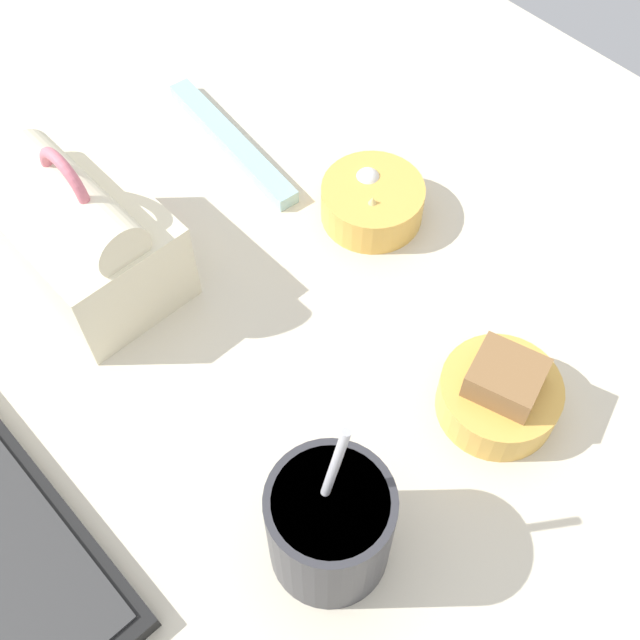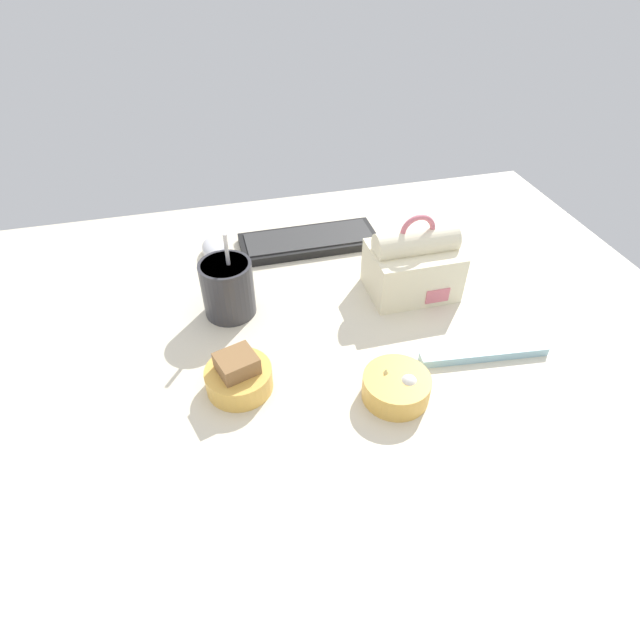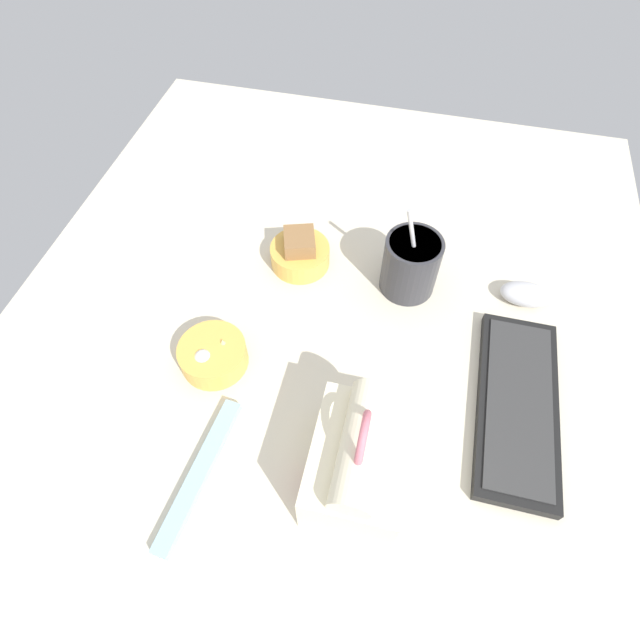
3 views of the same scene
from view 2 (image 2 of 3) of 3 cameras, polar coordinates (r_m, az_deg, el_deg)
The scene contains 8 objects.
desk_surface at distance 90.42cm, azimuth 0.77°, elevation -2.48°, with size 140.00×110.00×2.00cm.
keyboard at distance 114.01cm, azimuth -1.28°, elevation 9.04°, with size 30.75×11.57×2.10cm.
lunch_bag at distance 98.61cm, azimuth 10.57°, elevation 6.22°, with size 16.74×12.55×16.91cm.
soup_cup at distance 93.41cm, azimuth -10.49°, elevation 3.69°, with size 9.63×9.63×18.08cm.
bento_bowl_sandwich at distance 80.58cm, azimuth -9.27°, elevation -6.34°, with size 10.69×10.69×6.95cm.
bento_bowl_snacks at distance 79.49cm, azimuth 8.67°, elevation -7.49°, with size 10.65×10.65×4.95cm.
computer_mouse at distance 112.38cm, azimuth -12.04°, elevation 8.01°, with size 5.00×8.61×3.48cm.
chopstick_case at distance 90.01cm, azimuth 18.22°, elevation -3.73°, with size 22.47×4.75×1.60cm.
Camera 2 is at (-17.34, -63.56, 62.93)cm, focal length 28.00 mm.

